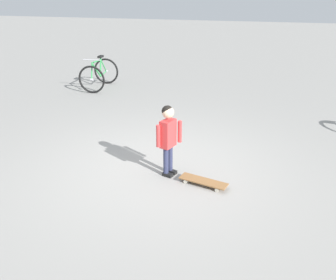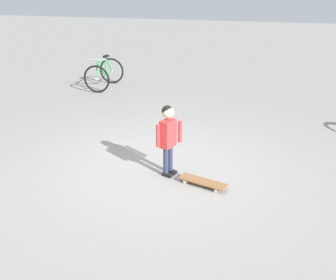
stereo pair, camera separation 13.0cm
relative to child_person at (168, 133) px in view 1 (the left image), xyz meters
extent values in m
plane|color=gray|center=(0.22, -0.14, -0.66)|extent=(50.00, 50.00, 0.00)
cylinder|color=#2D3351|center=(-0.02, -0.05, -0.42)|extent=(0.08, 0.08, 0.42)
cube|color=black|center=(-0.04, -0.04, -0.63)|extent=(0.17, 0.12, 0.05)
cylinder|color=#2D3351|center=(0.02, 0.05, -0.42)|extent=(0.08, 0.08, 0.42)
cube|color=black|center=(-0.01, 0.06, -0.63)|extent=(0.17, 0.12, 0.05)
cube|color=#D13838|center=(0.00, 0.00, -0.01)|extent=(0.21, 0.27, 0.40)
cylinder|color=#D13838|center=(-0.14, -0.12, -0.01)|extent=(0.06, 0.06, 0.32)
cylinder|color=#D13838|center=(0.11, 0.13, -0.01)|extent=(0.06, 0.06, 0.32)
sphere|color=beige|center=(0.00, 0.00, 0.31)|extent=(0.17, 0.17, 0.17)
sphere|color=black|center=(0.01, 0.00, 0.32)|extent=(0.16, 0.16, 0.16)
cube|color=olive|center=(-0.56, 0.19, -0.59)|extent=(0.71, 0.36, 0.02)
cube|color=#B7B7BC|center=(-0.79, 0.25, -0.61)|extent=(0.06, 0.11, 0.02)
cube|color=#B7B7BC|center=(-0.33, 0.13, -0.61)|extent=(0.06, 0.11, 0.02)
cylinder|color=beige|center=(-0.81, 0.18, -0.63)|extent=(0.06, 0.04, 0.06)
cylinder|color=beige|center=(-0.77, 0.32, -0.63)|extent=(0.06, 0.04, 0.06)
cylinder|color=beige|center=(-0.35, 0.05, -0.63)|extent=(0.06, 0.04, 0.06)
cylinder|color=beige|center=(-0.31, 0.20, -0.63)|extent=(0.06, 0.04, 0.06)
torus|color=black|center=(3.01, -3.81, -0.30)|extent=(0.71, 0.08, 0.71)
torus|color=black|center=(3.06, -4.83, -0.30)|extent=(0.71, 0.08, 0.71)
cylinder|color=#B7B7BC|center=(3.01, -3.81, -0.30)|extent=(0.06, 0.06, 0.06)
cylinder|color=#B7B7BC|center=(3.06, -4.83, -0.30)|extent=(0.06, 0.06, 0.06)
cylinder|color=green|center=(3.03, -4.15, -0.13)|extent=(0.06, 0.52, 0.48)
cylinder|color=green|center=(3.03, -4.20, 0.09)|extent=(0.06, 0.59, 0.06)
cylinder|color=green|center=(3.04, -4.45, -0.12)|extent=(0.05, 0.14, 0.48)
cylinder|color=green|center=(3.05, -4.61, -0.33)|extent=(0.05, 0.43, 0.08)
cylinder|color=green|center=(3.05, -4.66, -0.11)|extent=(0.04, 0.35, 0.40)
cylinder|color=green|center=(3.02, -3.86, -0.10)|extent=(0.04, 0.13, 0.41)
cube|color=black|center=(3.04, -4.50, 0.16)|extent=(0.11, 0.22, 0.05)
cylinder|color=#B7B7BC|center=(3.02, -3.91, 0.18)|extent=(0.46, 0.04, 0.02)
camera|label=1|loc=(-1.24, 4.73, 1.95)|focal=39.81mm
camera|label=2|loc=(-1.36, 4.69, 1.95)|focal=39.81mm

